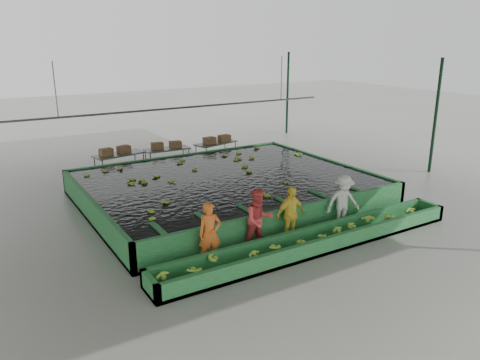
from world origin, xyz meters
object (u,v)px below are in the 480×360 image
worker_c (290,215)px  packing_table_right (216,152)px  worker_d (343,202)px  box_stack_right (217,142)px  worker_a (210,233)px  packing_table_mid (168,158)px  box_stack_mid (167,148)px  sorting_trough (315,241)px  packing_table_left (120,165)px  worker_b (259,220)px  flotation_tank (226,188)px  box_stack_left (115,154)px

worker_c → packing_table_right: (2.65, 9.39, -0.36)m
worker_d → box_stack_right: (0.62, 9.34, 0.10)m
worker_a → packing_table_mid: (2.82, 9.54, -0.38)m
packing_table_mid → worker_a: bearing=-106.5°
box_stack_mid → sorting_trough: bearing=-89.2°
packing_table_left → packing_table_right: size_ratio=1.02×
packing_table_mid → packing_table_right: packing_table_right is taller
worker_b → packing_table_left: (-0.99, 9.47, -0.41)m
flotation_tank → box_stack_mid: bearing=91.5°
worker_b → box_stack_mid: (1.26, 9.56, 0.03)m
worker_d → box_stack_right: worker_d is taller
box_stack_left → worker_d: bearing=-65.6°
worker_a → packing_table_left: (0.55, 9.47, -0.35)m
packing_table_mid → worker_d: bearing=-78.8°
worker_c → box_stack_mid: 9.56m
box_stack_right → box_stack_left: bearing=178.2°
packing_table_left → packing_table_mid: (2.27, 0.08, -0.03)m
packing_table_right → worker_d: bearing=-93.5°
packing_table_mid → box_stack_mid: size_ratio=1.48×
flotation_tank → worker_a: (-2.94, -4.30, 0.39)m
sorting_trough → worker_b: 1.74m
sorting_trough → box_stack_mid: box_stack_mid is taller
worker_c → box_stack_mid: bearing=88.1°
worker_b → packing_table_right: size_ratio=0.85×
box_stack_left → box_stack_right: size_ratio=0.96×
packing_table_left → box_stack_right: (4.77, -0.13, 0.47)m
box_stack_left → worker_b: bearing=-83.1°
packing_table_right → box_stack_mid: box_stack_mid is taller
flotation_tank → box_stack_mid: box_stack_mid is taller
box_stack_mid → box_stack_right: box_stack_right is taller
worker_b → box_stack_right: (3.78, 9.34, 0.06)m
worker_a → packing_table_left: worker_a is taller
box_stack_left → packing_table_left: bearing=-11.0°
box_stack_right → worker_a: bearing=-119.7°
box_stack_mid → worker_a: bearing=-106.3°
worker_a → box_stack_mid: 9.96m
worker_b → packing_table_left: worker_b is taller
worker_c → packing_table_mid: size_ratio=0.83×
worker_b → box_stack_left: size_ratio=1.32×
worker_a → packing_table_left: bearing=98.1°
flotation_tank → box_stack_right: box_stack_right is taller
flotation_tank → box_stack_right: bearing=64.6°
worker_b → packing_table_mid: worker_b is taller
worker_a → box_stack_mid: size_ratio=1.22×
sorting_trough → packing_table_right: bearing=77.0°
box_stack_right → packing_table_right: bearing=124.1°
worker_d → box_stack_left: (-4.31, 9.49, 0.12)m
worker_b → worker_d: size_ratio=1.05×
flotation_tank → box_stack_mid: size_ratio=7.24×
worker_d → packing_table_mid: worker_d is taller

